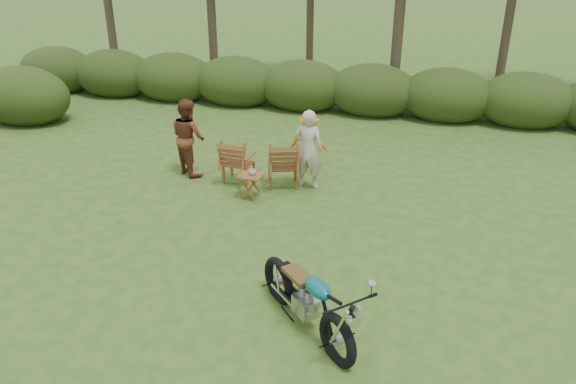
% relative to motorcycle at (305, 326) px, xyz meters
% --- Properties ---
extents(ground, '(80.00, 80.00, 0.00)m').
position_rel_motorcycle_xyz_m(ground, '(-0.24, 0.57, 0.00)').
color(ground, '#2C4A18').
rests_on(ground, ground).
extents(motorcycle, '(1.97, 1.98, 1.16)m').
position_rel_motorcycle_xyz_m(motorcycle, '(0.00, 0.00, 0.00)').
color(motorcycle, '#0B969A').
rests_on(motorcycle, ground).
extents(lawn_chair_right, '(0.85, 0.85, 0.98)m').
position_rel_motorcycle_xyz_m(lawn_chair_right, '(-1.42, 4.24, 0.00)').
color(lawn_chair_right, brown).
rests_on(lawn_chair_right, ground).
extents(lawn_chair_left, '(0.68, 0.68, 0.93)m').
position_rel_motorcycle_xyz_m(lawn_chair_left, '(-2.36, 4.22, 0.00)').
color(lawn_chair_left, brown).
rests_on(lawn_chair_left, ground).
extents(side_table, '(0.50, 0.44, 0.49)m').
position_rel_motorcycle_xyz_m(side_table, '(-1.87, 3.52, 0.24)').
color(side_table, brown).
rests_on(side_table, ground).
extents(cup, '(0.17, 0.17, 0.11)m').
position_rel_motorcycle_xyz_m(cup, '(-1.84, 3.54, 0.54)').
color(cup, beige).
rests_on(cup, side_table).
extents(adult_a, '(0.61, 0.42, 1.62)m').
position_rel_motorcycle_xyz_m(adult_a, '(-0.92, 4.30, 0.00)').
color(adult_a, beige).
rests_on(adult_a, ground).
extents(adult_b, '(1.00, 0.96, 1.62)m').
position_rel_motorcycle_xyz_m(adult_b, '(-3.50, 4.38, 0.00)').
color(adult_b, '#5E2F1A').
rests_on(adult_b, ground).
extents(child, '(0.81, 0.48, 1.24)m').
position_rel_motorcycle_xyz_m(child, '(-1.13, 5.31, 0.00)').
color(child, orange).
rests_on(child, ground).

